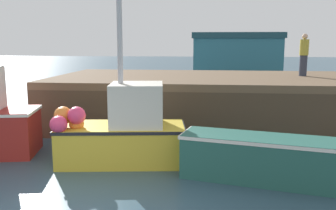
% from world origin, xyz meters
% --- Properties ---
extents(pier, '(13.32, 6.13, 1.90)m').
position_xyz_m(pier, '(3.28, 7.96, 1.54)').
color(pier, brown).
rests_on(pier, ground).
extents(fishing_boat_near_right, '(3.53, 2.00, 4.63)m').
position_xyz_m(fishing_boat_near_right, '(0.40, 3.32, 0.86)').
color(fishing_boat_near_right, gold).
rests_on(fishing_boat_near_right, ground).
extents(fishing_boat_mid, '(4.00, 1.95, 1.05)m').
position_xyz_m(fishing_boat_mid, '(3.94, 2.38, 0.56)').
color(fishing_boat_mid, '#23564C').
rests_on(fishing_boat_mid, ground).
extents(dockworker, '(0.34, 0.34, 1.65)m').
position_xyz_m(dockworker, '(6.34, 8.99, 2.72)').
color(dockworker, '#2D3342').
rests_on(dockworker, pier).
extents(warehouse, '(7.95, 4.89, 4.07)m').
position_xyz_m(warehouse, '(5.14, 28.39, 2.05)').
color(warehouse, '#2D6B7A').
rests_on(warehouse, ground).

